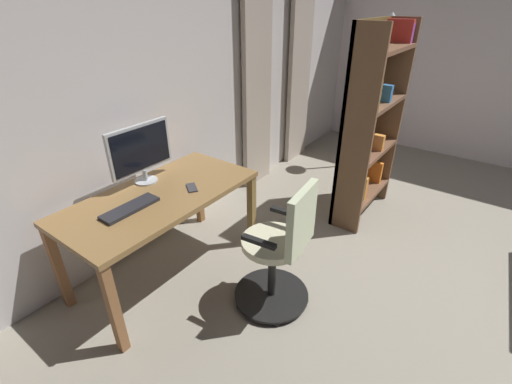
# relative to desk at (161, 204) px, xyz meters

# --- Properties ---
(back_room_partition) EXTENTS (5.76, 0.10, 2.88)m
(back_room_partition) POSITION_rel_desk_xyz_m (-1.25, -0.52, 0.80)
(back_room_partition) COLOR silver
(back_room_partition) RESTS_ON ground
(curtain_left_panel) EXTENTS (0.47, 0.06, 2.56)m
(curtain_left_panel) POSITION_rel_desk_xyz_m (-2.73, -0.41, 0.63)
(curtain_left_panel) COLOR beige
(curtain_left_panel) RESTS_ON ground
(curtain_right_panel) EXTENTS (0.47, 0.06, 2.56)m
(curtain_right_panel) POSITION_rel_desk_xyz_m (-1.79, -0.41, 0.63)
(curtain_right_panel) COLOR beige
(curtain_right_panel) RESTS_ON ground
(desk) EXTENTS (1.48, 0.73, 0.74)m
(desk) POSITION_rel_desk_xyz_m (0.00, 0.00, 0.00)
(desk) COLOR olive
(desk) RESTS_ON ground
(office_chair) EXTENTS (0.56, 0.56, 0.99)m
(office_chair) POSITION_rel_desk_xyz_m (-0.24, 0.92, -0.18)
(office_chair) COLOR black
(office_chair) RESTS_ON ground
(computer_monitor) EXTENTS (0.55, 0.18, 0.46)m
(computer_monitor) POSITION_rel_desk_xyz_m (-0.07, -0.25, 0.35)
(computer_monitor) COLOR #B7BCC1
(computer_monitor) RESTS_ON desk
(computer_keyboard) EXTENTS (0.41, 0.13, 0.02)m
(computer_keyboard) POSITION_rel_desk_xyz_m (0.27, 0.01, 0.10)
(computer_keyboard) COLOR #232328
(computer_keyboard) RESTS_ON desk
(cell_phone_face_up) EXTENTS (0.14, 0.16, 0.01)m
(cell_phone_face_up) POSITION_rel_desk_xyz_m (-0.20, 0.13, 0.09)
(cell_phone_face_up) COLOR #333338
(cell_phone_face_up) RESTS_ON desk
(bookshelf) EXTENTS (0.87, 0.30, 1.87)m
(bookshelf) POSITION_rel_desk_xyz_m (-1.85, 0.87, 0.30)
(bookshelf) COLOR brown
(bookshelf) RESTS_ON ground
(floor_lamp) EXTENTS (0.28, 0.28, 1.88)m
(floor_lamp) POSITION_rel_desk_xyz_m (-3.08, 0.55, 0.84)
(floor_lamp) COLOR black
(floor_lamp) RESTS_ON ground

